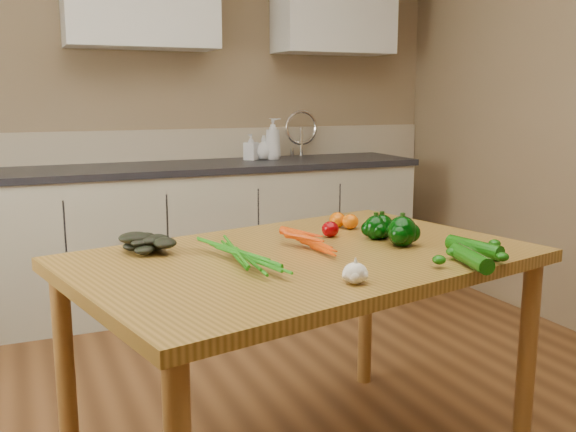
% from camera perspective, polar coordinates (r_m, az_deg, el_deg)
% --- Properties ---
extents(room, '(4.04, 5.04, 2.64)m').
position_cam_1_polar(room, '(2.08, 1.61, 8.64)').
color(room, brown).
rests_on(room, ground).
extents(counter_run, '(2.84, 0.64, 1.14)m').
position_cam_1_polar(counter_run, '(4.14, -7.58, -1.46)').
color(counter_run, '#B1AD94').
rests_on(counter_run, ground).
extents(table, '(1.68, 1.28, 0.80)m').
position_cam_1_polar(table, '(2.17, 1.41, -5.63)').
color(table, olive).
rests_on(table, ground).
extents(soap_bottle_a, '(0.15, 0.15, 0.27)m').
position_cam_1_polar(soap_bottle_a, '(4.29, -1.35, 6.88)').
color(soap_bottle_a, silver).
rests_on(soap_bottle_a, counter_run).
extents(soap_bottle_b, '(0.11, 0.11, 0.17)m').
position_cam_1_polar(soap_bottle_b, '(4.26, -3.31, 6.15)').
color(soap_bottle_b, silver).
rests_on(soap_bottle_b, counter_run).
extents(soap_bottle_c, '(0.17, 0.17, 0.16)m').
position_cam_1_polar(soap_bottle_c, '(4.30, -2.16, 6.11)').
color(soap_bottle_c, silver).
rests_on(soap_bottle_c, counter_run).
extents(carrot_bunch, '(0.32, 0.27, 0.07)m').
position_cam_1_polar(carrot_bunch, '(2.12, 0.08, -2.43)').
color(carrot_bunch, '#E64505').
rests_on(carrot_bunch, table).
extents(leafy_greens, '(0.21, 0.19, 0.11)m').
position_cam_1_polar(leafy_greens, '(2.18, -13.08, -1.94)').
color(leafy_greens, black).
rests_on(leafy_greens, table).
extents(garlic_bulb, '(0.07, 0.07, 0.06)m').
position_cam_1_polar(garlic_bulb, '(1.81, 6.00, -5.07)').
color(garlic_bulb, white).
rests_on(garlic_bulb, table).
extents(pepper_a, '(0.09, 0.09, 0.09)m').
position_cam_1_polar(pepper_a, '(2.36, 7.80, -1.03)').
color(pepper_a, black).
rests_on(pepper_a, table).
extents(pepper_b, '(0.09, 0.09, 0.09)m').
position_cam_1_polar(pepper_b, '(2.38, 8.33, -0.94)').
color(pepper_b, black).
rests_on(pepper_b, table).
extents(pepper_c, '(0.10, 0.10, 0.10)m').
position_cam_1_polar(pepper_c, '(2.27, 10.11, -1.36)').
color(pepper_c, black).
rests_on(pepper_c, table).
extents(tomato_a, '(0.06, 0.06, 0.06)m').
position_cam_1_polar(tomato_a, '(2.39, 3.78, -1.17)').
color(tomato_a, '#800205').
rests_on(tomato_a, table).
extents(tomato_b, '(0.07, 0.07, 0.06)m').
position_cam_1_polar(tomato_b, '(2.56, 4.42, -0.33)').
color(tomato_b, '#D45705').
rests_on(tomato_b, table).
extents(tomato_c, '(0.06, 0.06, 0.06)m').
position_cam_1_polar(tomato_c, '(2.53, 5.57, -0.50)').
color(tomato_c, '#D45705').
rests_on(tomato_c, table).
extents(zucchini_a, '(0.09, 0.21, 0.05)m').
position_cam_1_polar(zucchini_a, '(2.20, 16.21, -2.71)').
color(zucchini_a, '#0D4C08').
rests_on(zucchini_a, table).
extents(zucchini_b, '(0.10, 0.21, 0.05)m').
position_cam_1_polar(zucchini_b, '(2.05, 15.95, -3.63)').
color(zucchini_b, '#0D4C08').
rests_on(zucchini_b, table).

